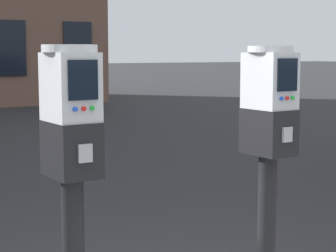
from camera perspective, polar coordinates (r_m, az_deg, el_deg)
The scene contains 2 objects.
parking_meter_near_kerb at distance 2.39m, azimuth -9.17°, elevation -3.28°, with size 0.23×0.26×1.46m.
parking_meter_twin_adjacent at distance 2.91m, azimuth 9.58°, elevation -1.45°, with size 0.23×0.26×1.46m.
Camera 1 is at (-1.31, -2.46, 1.57)m, focal length 63.80 mm.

